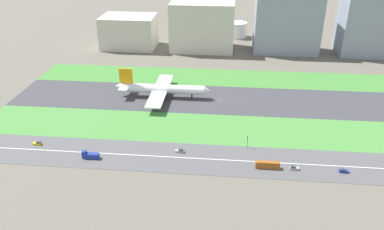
{
  "coord_description": "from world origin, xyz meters",
  "views": [
    {
      "loc": [
        3.79,
        -233.64,
        106.6
      ],
      "look_at": [
        -15.53,
        -36.5,
        6.0
      ],
      "focal_mm": 35.5,
      "sensor_mm": 36.0,
      "label": 1
    }
  ],
  "objects_px": {
    "airliner": "(161,89)",
    "car_2": "(343,171)",
    "car_0": "(38,143)",
    "fuel_tank_west": "(237,30)",
    "traffic_light": "(247,141)",
    "terminal_building": "(129,32)",
    "cargo_warehouse": "(372,25)",
    "office_tower": "(287,23)",
    "bus_0": "(267,165)",
    "car_3": "(294,168)",
    "hangar_building": "(202,26)",
    "truck_2": "(90,155)",
    "car_1": "(180,151)",
    "fuel_tank_centre": "(269,31)"
  },
  "relations": [
    {
      "from": "hangar_building",
      "to": "cargo_warehouse",
      "type": "bearing_deg",
      "value": 0.0
    },
    {
      "from": "airliner",
      "to": "terminal_building",
      "type": "height_order",
      "value": "terminal_building"
    },
    {
      "from": "car_0",
      "to": "cargo_warehouse",
      "type": "height_order",
      "value": "cargo_warehouse"
    },
    {
      "from": "truck_2",
      "to": "office_tower",
      "type": "bearing_deg",
      "value": -121.69
    },
    {
      "from": "car_3",
      "to": "car_1",
      "type": "relative_size",
      "value": 1.0
    },
    {
      "from": "airliner",
      "to": "bus_0",
      "type": "xyz_separation_m",
      "value": [
        65.83,
        -78.0,
        -4.41
      ]
    },
    {
      "from": "car_2",
      "to": "bus_0",
      "type": "distance_m",
      "value": 35.9
    },
    {
      "from": "airliner",
      "to": "terminal_building",
      "type": "relative_size",
      "value": 1.31
    },
    {
      "from": "car_1",
      "to": "terminal_building",
      "type": "xyz_separation_m",
      "value": [
        -71.14,
        182.0,
        13.81
      ]
    },
    {
      "from": "car_0",
      "to": "fuel_tank_west",
      "type": "relative_size",
      "value": 0.22
    },
    {
      "from": "fuel_tank_west",
      "to": "truck_2",
      "type": "bearing_deg",
      "value": -107.71
    },
    {
      "from": "car_3",
      "to": "office_tower",
      "type": "xyz_separation_m",
      "value": [
        17.32,
        192.0,
        25.46
      ]
    },
    {
      "from": "airliner",
      "to": "fuel_tank_centre",
      "type": "relative_size",
      "value": 3.22
    },
    {
      "from": "car_3",
      "to": "car_0",
      "type": "xyz_separation_m",
      "value": [
        -133.89,
        10.0,
        0.0
      ]
    },
    {
      "from": "car_0",
      "to": "fuel_tank_west",
      "type": "height_order",
      "value": "fuel_tank_west"
    },
    {
      "from": "cargo_warehouse",
      "to": "office_tower",
      "type": "bearing_deg",
      "value": 180.0
    },
    {
      "from": "car_1",
      "to": "terminal_building",
      "type": "relative_size",
      "value": 0.09
    },
    {
      "from": "fuel_tank_west",
      "to": "car_0",
      "type": "bearing_deg",
      "value": -115.51
    },
    {
      "from": "car_3",
      "to": "bus_0",
      "type": "height_order",
      "value": "bus_0"
    },
    {
      "from": "fuel_tank_west",
      "to": "cargo_warehouse",
      "type": "bearing_deg",
      "value": -21.08
    },
    {
      "from": "car_0",
      "to": "hangar_building",
      "type": "xyz_separation_m",
      "value": [
        75.21,
        182.0,
        20.91
      ]
    },
    {
      "from": "hangar_building",
      "to": "office_tower",
      "type": "xyz_separation_m",
      "value": [
        76.0,
        0.0,
        4.55
      ]
    },
    {
      "from": "airliner",
      "to": "car_2",
      "type": "relative_size",
      "value": 14.77
    },
    {
      "from": "airliner",
      "to": "car_2",
      "type": "height_order",
      "value": "airliner"
    },
    {
      "from": "traffic_light",
      "to": "hangar_building",
      "type": "distance_m",
      "value": 178.7
    },
    {
      "from": "airliner",
      "to": "car_1",
      "type": "xyz_separation_m",
      "value": [
        21.65,
        -68.0,
        -5.31
      ]
    },
    {
      "from": "bus_0",
      "to": "car_3",
      "type": "bearing_deg",
      "value": -180.0
    },
    {
      "from": "office_tower",
      "to": "fuel_tank_centre",
      "type": "height_order",
      "value": "office_tower"
    },
    {
      "from": "airliner",
      "to": "traffic_light",
      "type": "xyz_separation_m",
      "value": [
        56.59,
        -60.01,
        -1.94
      ]
    },
    {
      "from": "truck_2",
      "to": "terminal_building",
      "type": "distance_m",
      "value": 194.3
    },
    {
      "from": "car_3",
      "to": "cargo_warehouse",
      "type": "relative_size",
      "value": 0.08
    },
    {
      "from": "airliner",
      "to": "car_1",
      "type": "relative_size",
      "value": 14.77
    },
    {
      "from": "office_tower",
      "to": "airliner",
      "type": "bearing_deg",
      "value": -130.06
    },
    {
      "from": "traffic_light",
      "to": "cargo_warehouse",
      "type": "xyz_separation_m",
      "value": [
        113.16,
        174.01,
        21.73
      ]
    },
    {
      "from": "hangar_building",
      "to": "fuel_tank_west",
      "type": "relative_size",
      "value": 2.93
    },
    {
      "from": "truck_2",
      "to": "cargo_warehouse",
      "type": "bearing_deg",
      "value": -135.06
    },
    {
      "from": "terminal_building",
      "to": "fuel_tank_west",
      "type": "height_order",
      "value": "terminal_building"
    },
    {
      "from": "car_1",
      "to": "traffic_light",
      "type": "height_order",
      "value": "traffic_light"
    },
    {
      "from": "fuel_tank_west",
      "to": "car_2",
      "type": "bearing_deg",
      "value": -78.38
    },
    {
      "from": "bus_0",
      "to": "car_0",
      "type": "distance_m",
      "value": 121.58
    },
    {
      "from": "cargo_warehouse",
      "to": "fuel_tank_west",
      "type": "bearing_deg",
      "value": 158.92
    },
    {
      "from": "car_2",
      "to": "fuel_tank_west",
      "type": "relative_size",
      "value": 0.22
    },
    {
      "from": "car_2",
      "to": "car_0",
      "type": "height_order",
      "value": "same"
    },
    {
      "from": "car_2",
      "to": "cargo_warehouse",
      "type": "height_order",
      "value": "cargo_warehouse"
    },
    {
      "from": "terminal_building",
      "to": "traffic_light",
      "type": "bearing_deg",
      "value": -58.63
    },
    {
      "from": "office_tower",
      "to": "hangar_building",
      "type": "bearing_deg",
      "value": 180.0
    },
    {
      "from": "airliner",
      "to": "fuel_tank_centre",
      "type": "distance_m",
      "value": 180.51
    },
    {
      "from": "terminal_building",
      "to": "office_tower",
      "type": "xyz_separation_m",
      "value": [
        145.37,
        0.0,
        11.65
      ]
    },
    {
      "from": "fuel_tank_centre",
      "to": "terminal_building",
      "type": "bearing_deg",
      "value": -161.56
    },
    {
      "from": "car_3",
      "to": "fuel_tank_west",
      "type": "distance_m",
      "value": 238.47
    }
  ]
}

